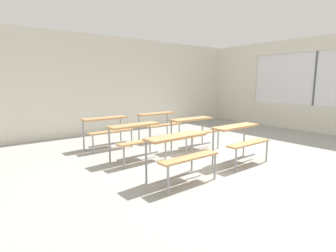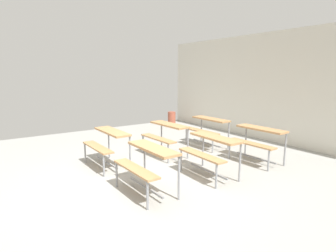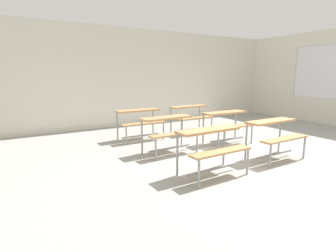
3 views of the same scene
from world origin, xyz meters
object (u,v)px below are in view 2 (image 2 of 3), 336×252
desk_bench_r1c1 (210,147)px  trash_bin (172,118)px  desk_bench_r0c1 (147,159)px  desk_bench_r2c0 (208,125)px  desk_bench_r2c1 (258,137)px  desk_bench_r1c0 (165,132)px  desk_bench_r0c0 (107,140)px

desk_bench_r1c1 → trash_bin: size_ratio=2.45×
desk_bench_r0c1 → trash_bin: 6.18m
desk_bench_r2c0 → desk_bench_r2c1: same height
desk_bench_r1c0 → desk_bench_r2c0: 1.34m
desk_bench_r0c0 → desk_bench_r0c1: size_ratio=1.00×
desk_bench_r2c0 → desk_bench_r2c1: size_ratio=1.00×
desk_bench_r1c0 → desk_bench_r2c1: size_ratio=1.01×
desk_bench_r0c0 → desk_bench_r1c0: bearing=87.3°
desk_bench_r0c1 → trash_bin: bearing=140.3°
desk_bench_r0c1 → desk_bench_r1c1: 1.33m
desk_bench_r0c1 → trash_bin: desk_bench_r0c1 is taller
trash_bin → desk_bench_r2c0: bearing=-19.6°
desk_bench_r1c1 → desk_bench_r2c0: size_ratio=1.00×
desk_bench_r2c1 → desk_bench_r1c0: bearing=-139.4°
desk_bench_r0c1 → desk_bench_r1c0: (-1.52, 1.38, 0.00)m
desk_bench_r1c1 → desk_bench_r2c1: 1.40m
desk_bench_r2c0 → desk_bench_r1c1: bearing=-42.5°
desk_bench_r0c0 → desk_bench_r0c1: same height
desk_bench_r1c1 → desk_bench_r0c1: bearing=-89.5°
trash_bin → desk_bench_r1c1: bearing=-27.8°
desk_bench_r0c0 → desk_bench_r2c0: 2.75m
desk_bench_r0c1 → desk_bench_r2c1: bearing=89.4°
desk_bench_r1c0 → desk_bench_r1c1: same height
desk_bench_r2c0 → desk_bench_r0c1: bearing=-61.4°
desk_bench_r1c1 → desk_bench_r2c0: same height
desk_bench_r0c0 → desk_bench_r1c1: 2.09m
desk_bench_r0c1 → desk_bench_r1c0: 2.05m
desk_bench_r0c1 → desk_bench_r1c1: (0.03, 1.33, 0.00)m
desk_bench_r0c1 → desk_bench_r1c1: bearing=88.0°
desk_bench_r1c0 → desk_bench_r2c1: bearing=39.1°
desk_bench_r0c1 → desk_bench_r2c1: 2.73m
desk_bench_r0c0 → trash_bin: bearing=128.5°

